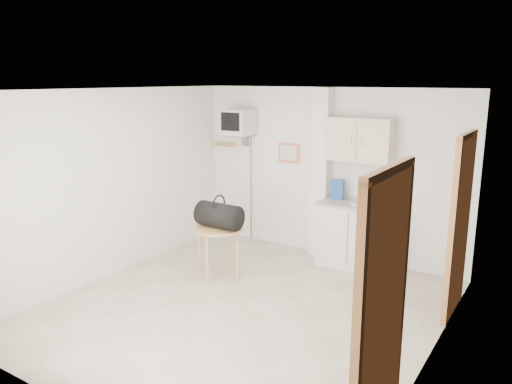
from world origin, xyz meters
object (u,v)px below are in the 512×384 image
Objects in this scene: crt_television at (238,123)px; duffel_bag at (219,215)px; water_bottle at (361,329)px; round_table at (218,234)px.

crt_television is 1.89m from duffel_bag.
water_bottle is (2.89, -2.00, -1.79)m from crt_television.
round_table is at bearing -65.68° from crt_television.
duffel_bag is at bearing -64.93° from crt_television.
water_bottle is at bearing -14.73° from round_table.
duffel_bag reaches higher than water_bottle.
duffel_bag is at bearing 165.04° from water_bottle.
water_bottle is (2.25, -0.59, -0.46)m from round_table.
duffel_bag reaches higher than round_table.
round_table is 2.19× the size of water_bottle.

